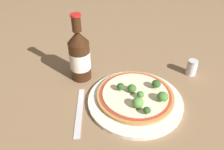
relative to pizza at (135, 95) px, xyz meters
The scene contains 13 objects.
ground_plane 0.03m from the pizza, 73.20° to the right, with size 3.00×3.00×0.00m, color #846647.
plate 0.02m from the pizza, 107.54° to the right, with size 0.29×0.29×0.01m.
pizza is the anchor object (origin of this frame).
broccoli_floret_0 0.06m from the pizza, 104.49° to the right, with size 0.03×0.03×0.03m.
broccoli_floret_1 0.09m from the pizza, 90.64° to the right, with size 0.02×0.02×0.02m.
broccoli_floret_2 0.09m from the pizza, 40.01° to the right, with size 0.03×0.03×0.03m.
broccoli_floret_3 0.05m from the pizza, 149.91° to the left, with size 0.02×0.02×0.03m.
broccoli_floret_4 0.08m from the pizza, ahead, with size 0.03×0.03×0.03m.
broccoli_floret_5 0.02m from the pizza, 133.03° to the left, with size 0.03×0.03×0.03m.
broccoli_floret_6 0.03m from the pizza, 87.65° to the right, with size 0.02×0.02×0.02m.
beer_bottle 0.23m from the pizza, 131.69° to the left, with size 0.07×0.07×0.24m.
pepper_shaker 0.26m from the pizza, 16.66° to the left, with size 0.04×0.04×0.06m.
fork 0.18m from the pizza, behind, with size 0.06×0.20×0.00m.
Camera 1 is at (-0.21, -0.45, 0.48)m, focal length 35.00 mm.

